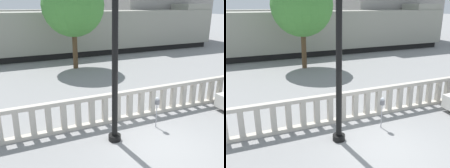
% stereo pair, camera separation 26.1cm
% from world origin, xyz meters
% --- Properties ---
extents(ground_plane, '(160.00, 160.00, 0.00)m').
position_xyz_m(ground_plane, '(0.00, 0.00, 0.00)').
color(ground_plane, gray).
extents(balustrade, '(13.05, 0.24, 1.23)m').
position_xyz_m(balustrade, '(0.00, 2.51, 0.61)').
color(balustrade, '#BCB5A8').
rests_on(balustrade, ground).
extents(lamppost, '(0.44, 0.44, 6.79)m').
position_xyz_m(lamppost, '(-1.28, 1.18, 3.35)').
color(lamppost, black).
rests_on(lamppost, ground).
extents(parking_meter, '(0.18, 0.18, 1.24)m').
position_xyz_m(parking_meter, '(0.58, 1.41, 1.00)').
color(parking_meter, '#99999E').
rests_on(parking_meter, ground).
extents(train_near, '(27.27, 3.15, 4.48)m').
position_xyz_m(train_near, '(2.59, 16.23, 2.02)').
color(train_near, black).
rests_on(train_near, ground).
extents(train_far, '(19.62, 2.63, 4.29)m').
position_xyz_m(train_far, '(-5.04, 30.73, 1.94)').
color(train_far, black).
rests_on(train_far, ground).
extents(tree_left, '(4.33, 4.33, 6.61)m').
position_xyz_m(tree_left, '(0.31, 11.56, 4.43)').
color(tree_left, '#4C3823').
rests_on(tree_left, ground).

